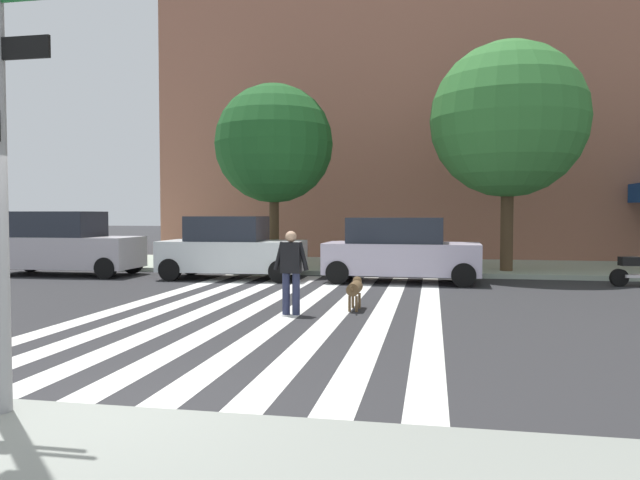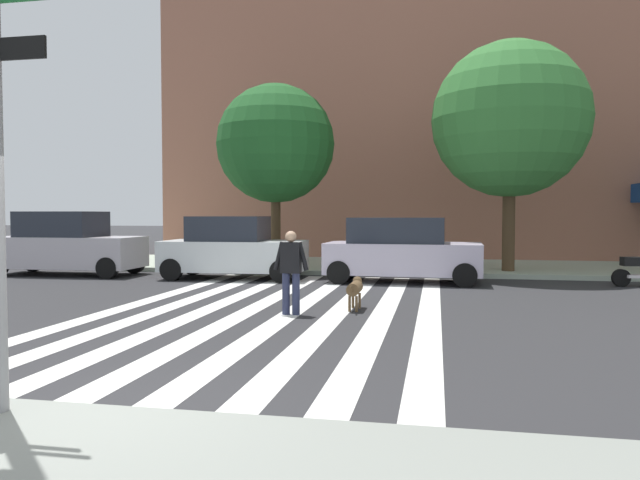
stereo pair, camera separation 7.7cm
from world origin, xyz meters
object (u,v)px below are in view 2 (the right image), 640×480
Objects in this scene: parked_car_third_in_line at (401,250)px; dog_on_leash at (355,288)px; parked_car_behind_first at (233,249)px; street_tree_middle at (510,120)px; parked_car_near_curb at (66,245)px; street_tree_nearest at (276,144)px; pedestrian_dog_walker at (291,268)px.

parked_car_third_in_line is 5.24m from dog_on_leash.
street_tree_middle is (8.35, 2.55, 4.04)m from parked_car_behind_first.
parked_car_near_curb is 1.06× the size of parked_car_third_in_line.
street_tree_middle is at bearing -1.14° from street_tree_nearest.
parked_car_near_curb reaches higher than dog_on_leash.
street_tree_middle is at bearing 16.98° from parked_car_behind_first.
pedestrian_dog_walker is at bearing -72.88° from street_tree_nearest.
parked_car_third_in_line is 0.61× the size of street_tree_middle.
parked_car_behind_first is 9.62m from street_tree_middle.
street_tree_nearest is 9.77m from pedestrian_dog_walker.
parked_car_near_curb is at bearing 179.99° from parked_car_behind_first.
pedestrian_dog_walker is 1.51m from dog_on_leash.
street_tree_nearest is (0.61, 2.70, 3.47)m from parked_car_behind_first.
street_tree_nearest reaches higher than pedestrian_dog_walker.
street_tree_middle is at bearing 59.56° from pedestrian_dog_walker.
street_tree_nearest is at bearing 178.86° from street_tree_middle.
parked_car_behind_first is 2.65× the size of pedestrian_dog_walker.
parked_car_behind_first is at bearing 130.69° from dog_on_leash.
parked_car_third_in_line is 6.29m from pedestrian_dog_walker.
parked_car_third_in_line is at bearing -31.07° from street_tree_nearest.
street_tree_nearest is 5.81× the size of dog_on_leash.
parked_car_near_curb reaches higher than parked_car_third_in_line.
street_tree_middle is 9.75m from dog_on_leash.
parked_car_near_curb is 4.37× the size of dog_on_leash.
parked_car_third_in_line is at bearing 73.48° from pedestrian_dog_walker.
parked_car_behind_first is at bearing -0.01° from parked_car_near_curb.
pedestrian_dog_walker is at bearing -143.34° from dog_on_leash.
pedestrian_dog_walker is (8.95, -6.03, -0.04)m from parked_car_near_curb.
parked_car_behind_first is 5.09m from parked_car_third_in_line.
street_tree_middle is (14.00, 2.55, 3.98)m from parked_car_near_curb.
street_tree_nearest reaches higher than parked_car_third_in_line.
street_tree_nearest is at bearing 23.33° from parked_car_near_curb.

